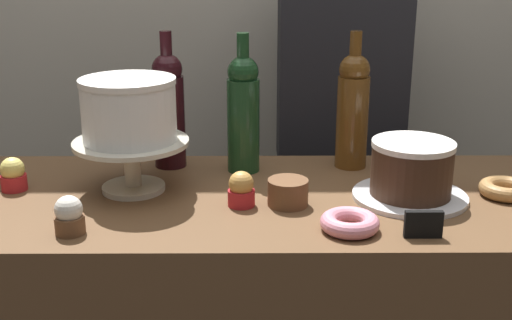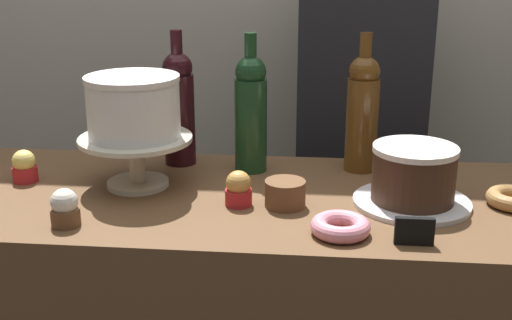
{
  "view_description": "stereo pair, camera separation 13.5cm",
  "coord_description": "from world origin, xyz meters",
  "px_view_note": "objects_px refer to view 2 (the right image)",
  "views": [
    {
      "loc": [
        -0.01,
        -1.31,
        1.47
      ],
      "look_at": [
        0.0,
        0.0,
        1.04
      ],
      "focal_mm": 45.84,
      "sensor_mm": 36.0,
      "label": 1
    },
    {
      "loc": [
        0.13,
        -1.3,
        1.47
      ],
      "look_at": [
        0.0,
        0.0,
        1.04
      ],
      "focal_mm": 45.84,
      "sensor_mm": 36.0,
      "label": 2
    }
  ],
  "objects_px": {
    "chocolate_round_cake": "(414,173)",
    "wine_bottle_dark_red": "(179,106)",
    "barista_figure": "(357,167)",
    "white_layer_cake": "(133,107)",
    "cupcake_lemon": "(24,167)",
    "wine_bottle_green": "(251,111)",
    "donut_pink": "(340,226)",
    "price_sign_chalkboard": "(414,231)",
    "cupcake_vanilla": "(65,208)",
    "wine_bottle_amber": "(362,111)",
    "cupcake_caramel": "(238,189)",
    "cake_stand_pedestal": "(136,152)",
    "cookie_stack": "(285,193)"
  },
  "relations": [
    {
      "from": "wine_bottle_green",
      "to": "price_sign_chalkboard",
      "type": "relative_size",
      "value": 4.65
    },
    {
      "from": "wine_bottle_green",
      "to": "cupcake_lemon",
      "type": "relative_size",
      "value": 4.38
    },
    {
      "from": "donut_pink",
      "to": "cupcake_vanilla",
      "type": "bearing_deg",
      "value": -179.0
    },
    {
      "from": "chocolate_round_cake",
      "to": "wine_bottle_green",
      "type": "bearing_deg",
      "value": 152.27
    },
    {
      "from": "white_layer_cake",
      "to": "cupcake_lemon",
      "type": "bearing_deg",
      "value": 179.15
    },
    {
      "from": "cookie_stack",
      "to": "cupcake_vanilla",
      "type": "bearing_deg",
      "value": -161.43
    },
    {
      "from": "white_layer_cake",
      "to": "price_sign_chalkboard",
      "type": "distance_m",
      "value": 0.64
    },
    {
      "from": "chocolate_round_cake",
      "to": "wine_bottle_green",
      "type": "height_order",
      "value": "wine_bottle_green"
    },
    {
      "from": "white_layer_cake",
      "to": "price_sign_chalkboard",
      "type": "bearing_deg",
      "value": -23.33
    },
    {
      "from": "wine_bottle_amber",
      "to": "barista_figure",
      "type": "relative_size",
      "value": 0.2
    },
    {
      "from": "cupcake_lemon",
      "to": "price_sign_chalkboard",
      "type": "relative_size",
      "value": 1.06
    },
    {
      "from": "chocolate_round_cake",
      "to": "wine_bottle_green",
      "type": "relative_size",
      "value": 0.53
    },
    {
      "from": "cupcake_caramel",
      "to": "donut_pink",
      "type": "bearing_deg",
      "value": -31.51
    },
    {
      "from": "wine_bottle_dark_red",
      "to": "cookie_stack",
      "type": "xyz_separation_m",
      "value": [
        0.27,
        -0.26,
        -0.12
      ]
    },
    {
      "from": "cupcake_lemon",
      "to": "cupcake_vanilla",
      "type": "relative_size",
      "value": 1.0
    },
    {
      "from": "cupcake_vanilla",
      "to": "wine_bottle_amber",
      "type": "bearing_deg",
      "value": 33.9
    },
    {
      "from": "wine_bottle_dark_red",
      "to": "cupcake_caramel",
      "type": "height_order",
      "value": "wine_bottle_dark_red"
    },
    {
      "from": "wine_bottle_amber",
      "to": "cupcake_caramel",
      "type": "distance_m",
      "value": 0.38
    },
    {
      "from": "chocolate_round_cake",
      "to": "price_sign_chalkboard",
      "type": "relative_size",
      "value": 2.46
    },
    {
      "from": "white_layer_cake",
      "to": "wine_bottle_green",
      "type": "xyz_separation_m",
      "value": [
        0.24,
        0.13,
        -0.04
      ]
    },
    {
      "from": "donut_pink",
      "to": "cookie_stack",
      "type": "relative_size",
      "value": 1.33
    },
    {
      "from": "barista_figure",
      "to": "donut_pink",
      "type": "bearing_deg",
      "value": -95.61
    },
    {
      "from": "cupcake_caramel",
      "to": "donut_pink",
      "type": "xyz_separation_m",
      "value": [
        0.21,
        -0.13,
        -0.02
      ]
    },
    {
      "from": "white_layer_cake",
      "to": "wine_bottle_green",
      "type": "bearing_deg",
      "value": 29.25
    },
    {
      "from": "chocolate_round_cake",
      "to": "cupcake_caramel",
      "type": "bearing_deg",
      "value": -173.93
    },
    {
      "from": "white_layer_cake",
      "to": "wine_bottle_green",
      "type": "relative_size",
      "value": 0.62
    },
    {
      "from": "white_layer_cake",
      "to": "cupcake_caramel",
      "type": "distance_m",
      "value": 0.29
    },
    {
      "from": "barista_figure",
      "to": "cookie_stack",
      "type": "bearing_deg",
      "value": -106.52
    },
    {
      "from": "cake_stand_pedestal",
      "to": "cupcake_lemon",
      "type": "distance_m",
      "value": 0.27
    },
    {
      "from": "cookie_stack",
      "to": "chocolate_round_cake",
      "type": "bearing_deg",
      "value": 7.53
    },
    {
      "from": "barista_figure",
      "to": "cupcake_vanilla",
      "type": "bearing_deg",
      "value": -128.26
    },
    {
      "from": "white_layer_cake",
      "to": "cupcake_caramel",
      "type": "relative_size",
      "value": 2.73
    },
    {
      "from": "wine_bottle_green",
      "to": "wine_bottle_dark_red",
      "type": "height_order",
      "value": "same"
    },
    {
      "from": "white_layer_cake",
      "to": "wine_bottle_dark_red",
      "type": "bearing_deg",
      "value": 70.03
    },
    {
      "from": "cupcake_lemon",
      "to": "barista_figure",
      "type": "bearing_deg",
      "value": 34.01
    },
    {
      "from": "chocolate_round_cake",
      "to": "wine_bottle_green",
      "type": "distance_m",
      "value": 0.41
    },
    {
      "from": "chocolate_round_cake",
      "to": "wine_bottle_dark_red",
      "type": "height_order",
      "value": "wine_bottle_dark_red"
    },
    {
      "from": "white_layer_cake",
      "to": "cupcake_vanilla",
      "type": "xyz_separation_m",
      "value": [
        -0.08,
        -0.23,
        -0.15
      ]
    },
    {
      "from": "wine_bottle_green",
      "to": "wine_bottle_amber",
      "type": "xyz_separation_m",
      "value": [
        0.26,
        0.03,
        0.0
      ]
    },
    {
      "from": "barista_figure",
      "to": "price_sign_chalkboard",
      "type": "bearing_deg",
      "value": -85.8
    },
    {
      "from": "barista_figure",
      "to": "chocolate_round_cake",
      "type": "bearing_deg",
      "value": -82.38
    },
    {
      "from": "cupcake_caramel",
      "to": "price_sign_chalkboard",
      "type": "xyz_separation_m",
      "value": [
        0.34,
        -0.16,
        -0.01
      ]
    },
    {
      "from": "white_layer_cake",
      "to": "wine_bottle_amber",
      "type": "height_order",
      "value": "wine_bottle_amber"
    },
    {
      "from": "cupcake_lemon",
      "to": "cupcake_vanilla",
      "type": "height_order",
      "value": "same"
    },
    {
      "from": "wine_bottle_dark_red",
      "to": "wine_bottle_green",
      "type": "bearing_deg",
      "value": -11.24
    },
    {
      "from": "cookie_stack",
      "to": "cake_stand_pedestal",
      "type": "bearing_deg",
      "value": 165.38
    },
    {
      "from": "cake_stand_pedestal",
      "to": "wine_bottle_amber",
      "type": "height_order",
      "value": "wine_bottle_amber"
    },
    {
      "from": "wine_bottle_amber",
      "to": "wine_bottle_dark_red",
      "type": "distance_m",
      "value": 0.44
    },
    {
      "from": "chocolate_round_cake",
      "to": "white_layer_cake",
      "type": "bearing_deg",
      "value": 174.95
    },
    {
      "from": "white_layer_cake",
      "to": "donut_pink",
      "type": "relative_size",
      "value": 1.81
    }
  ]
}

